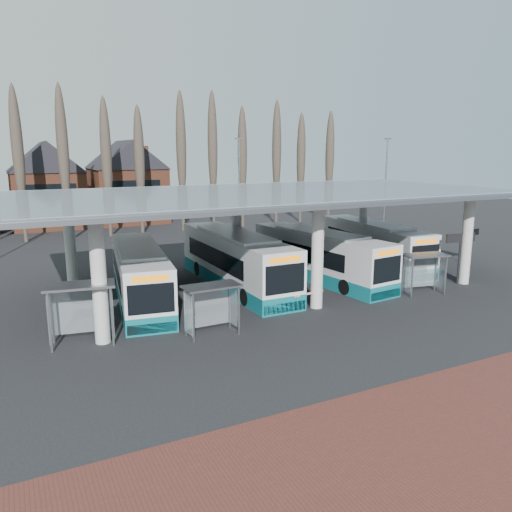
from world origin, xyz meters
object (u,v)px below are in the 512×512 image
bus_3 (372,245)px  shelter_2 (423,265)px  shelter_0 (81,300)px  bus_0 (140,275)px  shelter_1 (211,298)px  bus_2 (319,256)px  bus_1 (235,261)px

bus_3 → shelter_2: 8.38m
bus_3 → shelter_0: 24.12m
bus_3 → shelter_0: bus_3 is taller
bus_0 → shelter_1: bearing=-68.0°
bus_0 → bus_3: 19.03m
bus_0 → bus_2: bus_2 is taller
bus_1 → shelter_2: bus_1 is taller
bus_0 → shelter_2: bus_0 is taller
shelter_0 → shelter_2: 20.53m
shelter_1 → shelter_2: size_ratio=0.93×
bus_1 → shelter_1: bearing=-121.9°
bus_3 → shelter_0: (-23.05, -7.10, 0.51)m
bus_1 → shelter_2: bearing=-34.6°
bus_0 → shelter_0: bearing=-117.9°
shelter_0 → shelter_2: bearing=6.6°
bus_0 → bus_2: 12.58m
bus_0 → bus_1: bus_1 is taller
bus_2 → bus_3: (6.40, 1.97, -0.03)m
bus_2 → shelter_0: 17.43m
bus_0 → bus_1: 6.54m
bus_0 → shelter_2: (16.42, -6.42, 0.27)m
bus_0 → shelter_1: (1.73, -7.20, 0.26)m
bus_0 → bus_3: bearing=13.2°
bus_1 → bus_3: bearing=5.3°
bus_1 → bus_0: bearing=-175.8°
bus_2 → shelter_1: size_ratio=4.57×
shelter_2 → bus_2: bearing=134.6°
bus_1 → shelter_0: bus_1 is taller
bus_0 → bus_3: size_ratio=1.00×
shelter_2 → bus_3: bearing=84.3°
shelter_2 → shelter_0: bearing=-170.5°
bus_2 → bus_3: size_ratio=1.02×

